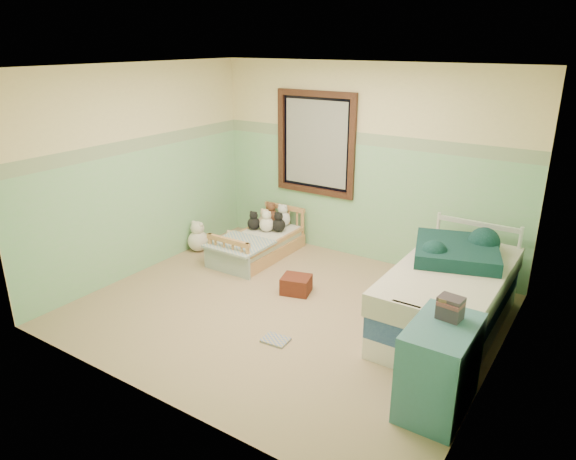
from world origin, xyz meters
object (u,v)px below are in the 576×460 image
Objects in this scene: plush_floor_cream at (198,241)px; plush_floor_tan at (231,245)px; twin_bed_frame at (446,319)px; dresser at (439,367)px; floor_book at (276,340)px; toddler_bed_frame at (259,250)px; red_pillow at (296,285)px.

plush_floor_cream is 1.33× the size of plush_floor_tan.
dresser reaches higher than twin_bed_frame.
dresser is 1.64m from floor_book.
plush_floor_tan is (0.42, 0.20, -0.04)m from plush_floor_cream.
toddler_bed_frame is 5.22× the size of floor_book.
plush_floor_cream reaches higher than twin_bed_frame.
twin_bed_frame is at bearing -10.30° from toddler_bed_frame.
toddler_bed_frame is at bearing 150.19° from dresser.
plush_floor_cream is 0.47m from plush_floor_tan.
red_pillow reaches higher than floor_book.
plush_floor_tan reaches higher than floor_book.
plush_floor_cream is 1.83m from red_pillow.
dresser is at bearing -6.98° from floor_book.
plush_floor_cream is at bearing 169.71° from red_pillow.
dresser reaches higher than floor_book.
toddler_bed_frame is 6.08× the size of plush_floor_tan.
plush_floor_tan is (-0.38, -0.11, 0.02)m from toddler_bed_frame.
plush_floor_cream is 2.56m from floor_book.
plush_floor_cream is 0.15× the size of twin_bed_frame.
twin_bed_frame is 7.49× the size of floor_book.
red_pillow is at bearing -174.87° from twin_bed_frame.
plush_floor_cream reaches higher than toddler_bed_frame.
plush_floor_tan is at bearing 136.11° from floor_book.
plush_floor_tan is at bearing 173.00° from twin_bed_frame.
floor_book is at bearing 176.57° from dresser.
toddler_bed_frame is at bearing 127.16° from floor_book.
plush_floor_cream is at bearing -158.86° from toddler_bed_frame.
toddler_bed_frame is 3.46m from dresser.
plush_floor_cream is 3.49m from twin_bed_frame.
plush_floor_tan is 3.08m from twin_bed_frame.
floor_book is at bearing -30.79° from plush_floor_cream.
floor_book is (-1.29, -1.13, -0.10)m from twin_bed_frame.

